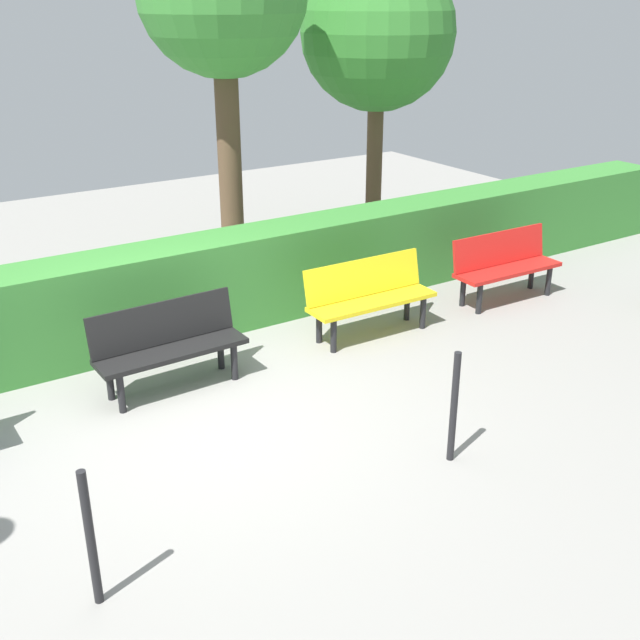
{
  "coord_description": "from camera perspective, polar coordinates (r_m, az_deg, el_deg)",
  "views": [
    {
      "loc": [
        2.51,
        5.68,
        3.63
      ],
      "look_at": [
        -1.42,
        -0.36,
        0.55
      ],
      "focal_mm": 42.93,
      "sensor_mm": 36.0,
      "label": 1
    }
  ],
  "objects": [
    {
      "name": "hedge_row",
      "position": [
        8.97,
        -7.46,
        2.81
      ],
      "size": [
        15.01,
        0.68,
        1.08
      ],
      "primitive_type": "cube",
      "color": "#387F33",
      "rests_on": "ground_plane"
    },
    {
      "name": "bench_black",
      "position": [
        7.65,
        -11.24,
        -1.65
      ],
      "size": [
        1.5,
        0.49,
        0.86
      ],
      "rotation": [
        0.0,
        0.0,
        0.02
      ],
      "color": "black",
      "rests_on": "ground_plane"
    },
    {
      "name": "bench_red",
      "position": [
        10.01,
        13.58,
        4.14
      ],
      "size": [
        1.51,
        0.49,
        0.86
      ],
      "rotation": [
        0.0,
        0.0,
        -0.03
      ],
      "color": "red",
      "rests_on": "ground_plane"
    },
    {
      "name": "ground_plane",
      "position": [
        7.19,
        -8.0,
        -7.43
      ],
      "size": [
        19.01,
        19.01,
        0.0
      ],
      "primitive_type": "plane",
      "color": "gray"
    },
    {
      "name": "railing_post_mid",
      "position": [
        6.42,
        9.95,
        -6.43
      ],
      "size": [
        0.06,
        0.06,
        1.0
      ],
      "primitive_type": "cylinder",
      "color": "black",
      "rests_on": "ground_plane"
    },
    {
      "name": "railing_post_far",
      "position": [
        5.16,
        -16.74,
        -15.34
      ],
      "size": [
        0.06,
        0.06,
        1.0
      ],
      "primitive_type": "cylinder",
      "color": "black",
      "rests_on": "ground_plane"
    },
    {
      "name": "bench_yellow",
      "position": [
        8.72,
        3.67,
        1.94
      ],
      "size": [
        1.55,
        0.5,
        0.86
      ],
      "rotation": [
        0.0,
        0.0,
        -0.02
      ],
      "color": "yellow",
      "rests_on": "ground_plane"
    },
    {
      "name": "tree_near",
      "position": [
        12.04,
        4.33,
        20.53
      ],
      "size": [
        2.29,
        2.29,
        4.27
      ],
      "color": "brown",
      "rests_on": "ground_plane"
    }
  ]
}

